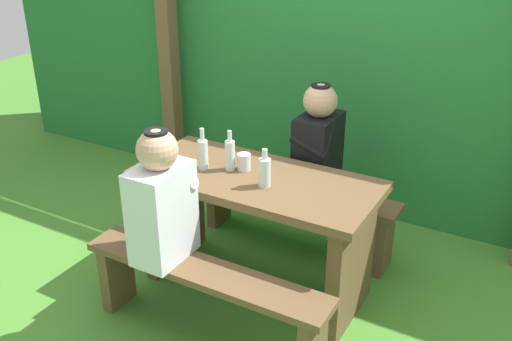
% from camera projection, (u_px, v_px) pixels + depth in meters
% --- Properties ---
extents(ground_plane, '(12.00, 12.00, 0.00)m').
position_uv_depth(ground_plane, '(256.00, 285.00, 3.58)').
color(ground_plane, '#49892F').
extents(hedge_backdrop, '(6.40, 0.82, 2.27)m').
position_uv_depth(hedge_backdrop, '(361.00, 50.00, 4.37)').
color(hedge_backdrop, '#257333').
rests_on(hedge_backdrop, ground_plane).
extents(pergola_post_left, '(0.12, 0.12, 2.09)m').
position_uv_depth(pergola_post_left, '(169.00, 56.00, 4.58)').
color(pergola_post_left, brown).
rests_on(pergola_post_left, ground_plane).
extents(picnic_table, '(1.40, 0.64, 0.75)m').
position_uv_depth(picnic_table, '(256.00, 214.00, 3.36)').
color(picnic_table, brown).
rests_on(picnic_table, ground_plane).
extents(bench_near, '(1.40, 0.24, 0.45)m').
position_uv_depth(bench_near, '(205.00, 289.00, 3.01)').
color(bench_near, brown).
rests_on(bench_near, ground_plane).
extents(bench_far, '(1.40, 0.24, 0.45)m').
position_uv_depth(bench_far, '(296.00, 203.00, 3.87)').
color(bench_far, brown).
rests_on(bench_far, ground_plane).
extents(person_white_shirt, '(0.25, 0.35, 0.72)m').
position_uv_depth(person_white_shirt, '(162.00, 201.00, 2.93)').
color(person_white_shirt, silver).
rests_on(person_white_shirt, bench_near).
extents(person_black_coat, '(0.25, 0.35, 0.72)m').
position_uv_depth(person_black_coat, '(318.00, 144.00, 3.61)').
color(person_black_coat, black).
rests_on(person_black_coat, bench_far).
extents(drinking_glass, '(0.08, 0.08, 0.10)m').
position_uv_depth(drinking_glass, '(244.00, 162.00, 3.32)').
color(drinking_glass, silver).
rests_on(drinking_glass, picnic_table).
extents(bottle_left, '(0.06, 0.06, 0.24)m').
position_uv_depth(bottle_left, '(230.00, 154.00, 3.30)').
color(bottle_left, silver).
rests_on(bottle_left, picnic_table).
extents(bottle_right, '(0.07, 0.07, 0.22)m').
position_uv_depth(bottle_right, '(265.00, 172.00, 3.11)').
color(bottle_right, silver).
rests_on(bottle_right, picnic_table).
extents(bottle_center, '(0.06, 0.06, 0.25)m').
position_uv_depth(bottle_center, '(203.00, 153.00, 3.31)').
color(bottle_center, silver).
rests_on(bottle_center, picnic_table).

